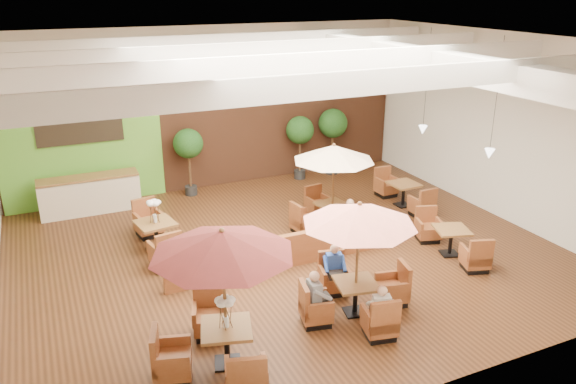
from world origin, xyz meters
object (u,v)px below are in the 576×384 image
diner_0 (381,305)px  diner_4 (349,215)px  booth_divider (287,251)px  table_0 (220,271)px  table_5 (403,195)px  topiary_2 (333,126)px  topiary_1 (300,133)px  diner_2 (316,292)px  topiary_0 (188,146)px  service_counter (90,194)px  table_4 (450,242)px  diner_3 (349,215)px  table_1 (358,239)px  table_2 (332,168)px  table_3 (156,233)px  diner_1 (334,264)px

diner_0 → diner_4: bearing=86.7°
booth_divider → diner_4: size_ratio=8.78×
table_0 → table_5: (7.85, 5.33, -1.64)m
topiary_2 → topiary_1: bearing=180.0°
diner_2 → topiary_0: bearing=-172.9°
service_counter → topiary_2: 8.80m
table_4 → diner_3: size_ratio=3.48×
table_4 → diner_4: (-1.98, 1.94, 0.37)m
table_1 → table_5: 6.86m
booth_divider → diner_3: 2.38m
topiary_0 → topiary_2: 5.44m
table_5 → topiary_2: bearing=96.4°
table_5 → diner_3: size_ratio=3.38×
diner_3 → service_counter: bearing=134.3°
table_1 → diner_4: table_1 is taller
topiary_2 → booth_divider: bearing=-127.2°
service_counter → table_1: 9.66m
topiary_2 → diner_3: topiary_2 is taller
table_1 → table_2: bearing=80.3°
service_counter → booth_divider: service_counter is taller
table_0 → table_4: size_ratio=1.10×
table_4 → topiary_2: topiary_2 is taller
topiary_0 → diner_0: (1.29, -9.59, -0.98)m
table_0 → topiary_1: size_ratio=1.25×
table_1 → diner_4: 3.92m
topiary_1 → diner_3: (-1.04, -5.30, -0.99)m
table_1 → diner_3: 3.91m
table_2 → topiary_2: table_2 is taller
diner_4 → topiary_0: bearing=117.8°
table_2 → table_1: bearing=-119.5°
table_3 → table_0: bearing=-98.4°
table_4 → diner_1: bearing=-155.6°
service_counter → booth_divider: size_ratio=0.48×
table_1 → service_counter: bearing=130.5°
table_1 → topiary_2: 9.58m
topiary_1 → diner_0: size_ratio=3.20×
booth_divider → table_1: bearing=-80.1°
table_3 → service_counter: bearing=100.4°
table_3 → table_4: size_ratio=1.09×
diner_3 → diner_4: bearing=173.4°
booth_divider → diner_1: size_ratio=8.55×
topiary_0 → diner_2: topiary_0 is taller
topiary_1 → topiary_0: bearing=180.0°
service_counter → topiary_2: topiary_2 is taller
topiary_1 → diner_0: 10.04m
table_0 → booth_divider: bearing=65.1°
topiary_0 → diner_0: size_ratio=3.16×
table_5 → topiary_0: topiary_0 is taller
service_counter → topiary_1: 7.46m
table_5 → diner_0: size_ratio=3.55×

